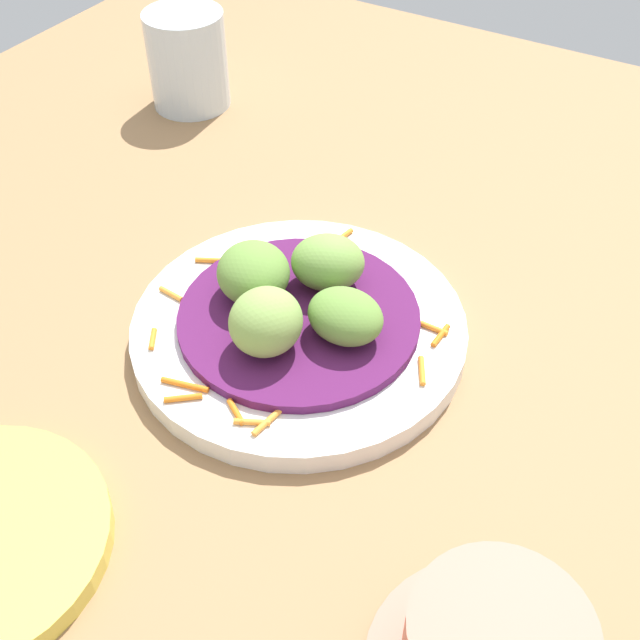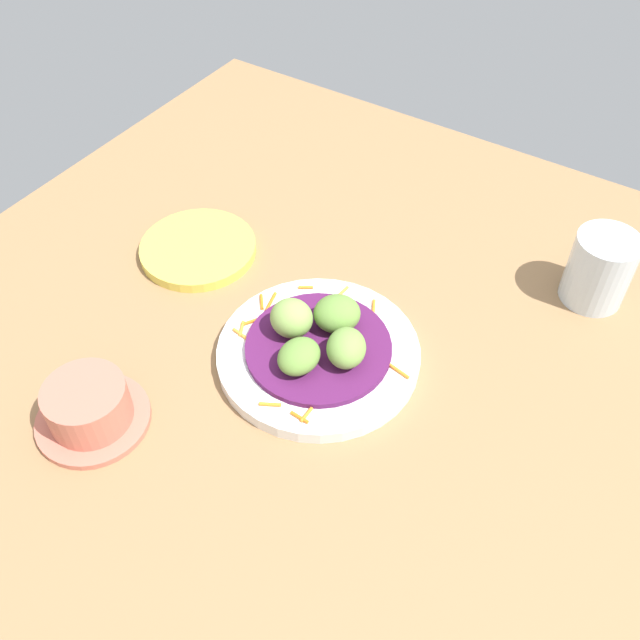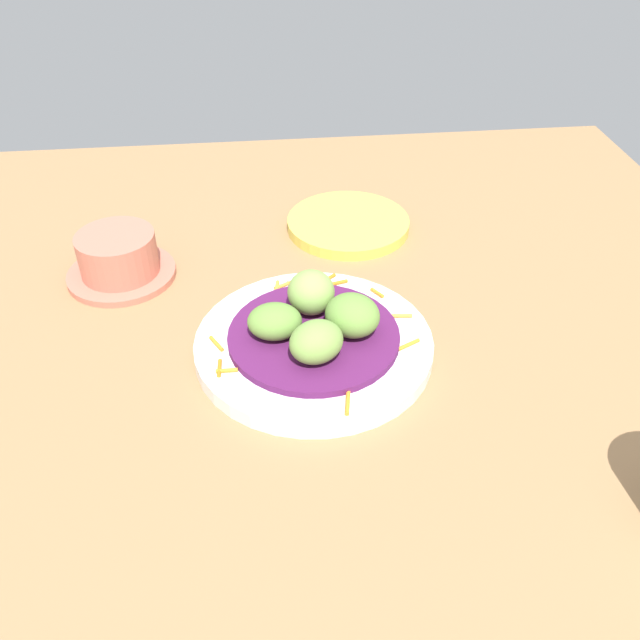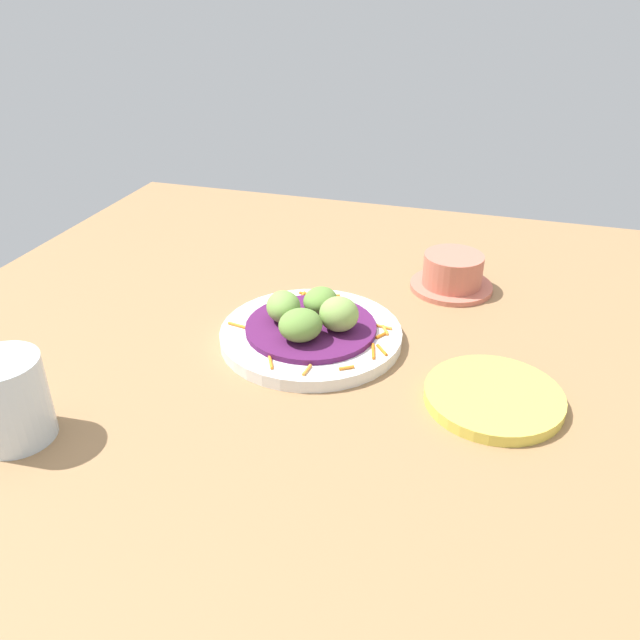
{
  "view_description": "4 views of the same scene",
  "coord_description": "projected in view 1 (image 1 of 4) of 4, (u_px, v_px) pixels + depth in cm",
  "views": [
    {
      "loc": [
        35.55,
        21.17,
        43.09
      ],
      "look_at": [
        1.4,
        0.93,
        5.06
      ],
      "focal_mm": 44.67,
      "sensor_mm": 36.0,
      "label": 1
    },
    {
      "loc": [
        -28.55,
        44.57,
        67.21
      ],
      "look_at": [
        1.99,
        -2.9,
        6.5
      ],
      "focal_mm": 39.85,
      "sensor_mm": 36.0,
      "label": 2
    },
    {
      "loc": [
        -51.99,
        4.12,
        47.37
      ],
      "look_at": [
        1.67,
        -1.77,
        5.5
      ],
      "focal_mm": 38.42,
      "sensor_mm": 36.0,
      "label": 3
    },
    {
      "loc": [
        23.46,
        -70.74,
        46.41
      ],
      "look_at": [
        2.49,
        -1.78,
        5.77
      ],
      "focal_mm": 36.01,
      "sensor_mm": 36.0,
      "label": 4
    }
  ],
  "objects": [
    {
      "name": "table_surface",
      "position": [
        319.0,
        344.0,
        0.59
      ],
      "size": [
        110.0,
        110.0,
        2.0
      ],
      "primitive_type": "cube",
      "color": "#936D47",
      "rests_on": "ground"
    },
    {
      "name": "main_plate",
      "position": [
        299.0,
        329.0,
        0.57
      ],
      "size": [
        24.08,
        24.08,
        1.67
      ],
      "primitive_type": "cylinder",
      "color": "white",
      "rests_on": "table_surface"
    },
    {
      "name": "cabbage_bed",
      "position": [
        299.0,
        317.0,
        0.57
      ],
      "size": [
        17.3,
        17.3,
        0.76
      ],
      "primitive_type": "cylinder",
      "color": "#51194C",
      "rests_on": "main_plate"
    },
    {
      "name": "carrot_garnish",
      "position": [
        276.0,
        345.0,
        0.55
      ],
      "size": [
        22.11,
        21.12,
        0.4
      ],
      "color": "orange",
      "rests_on": "main_plate"
    },
    {
      "name": "guac_scoop_left",
      "position": [
        253.0,
        273.0,
        0.56
      ],
      "size": [
        7.63,
        7.59,
        4.04
      ],
      "primitive_type": "ellipsoid",
      "rotation": [
        0.0,
        0.0,
        2.27
      ],
      "color": "olive",
      "rests_on": "cabbage_bed"
    },
    {
      "name": "guac_scoop_center",
      "position": [
        266.0,
        322.0,
        0.52
      ],
      "size": [
        5.39,
        5.15,
        4.55
      ],
      "primitive_type": "ellipsoid",
      "rotation": [
        0.0,
        0.0,
        1.51
      ],
      "color": "#84A851",
      "rests_on": "cabbage_bed"
    },
    {
      "name": "guac_scoop_right",
      "position": [
        345.0,
        316.0,
        0.54
      ],
      "size": [
        4.87,
        5.7,
        3.39
      ],
      "primitive_type": "ellipsoid",
      "rotation": [
        0.0,
        0.0,
        6.21
      ],
      "color": "olive",
      "rests_on": "cabbage_bed"
    },
    {
      "name": "guac_scoop_back",
      "position": [
        328.0,
        262.0,
        0.57
      ],
      "size": [
        6.38,
        6.77,
        4.04
      ],
      "primitive_type": "ellipsoid",
      "rotation": [
        0.0,
        0.0,
        3.59
      ],
      "color": "#759E47",
      "rests_on": "cabbage_bed"
    },
    {
      "name": "water_glass",
      "position": [
        188.0,
        60.0,
        0.8
      ],
      "size": [
        7.95,
        7.95,
        9.54
      ],
      "primitive_type": "cylinder",
      "color": "silver",
      "rests_on": "table_surface"
    }
  ]
}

